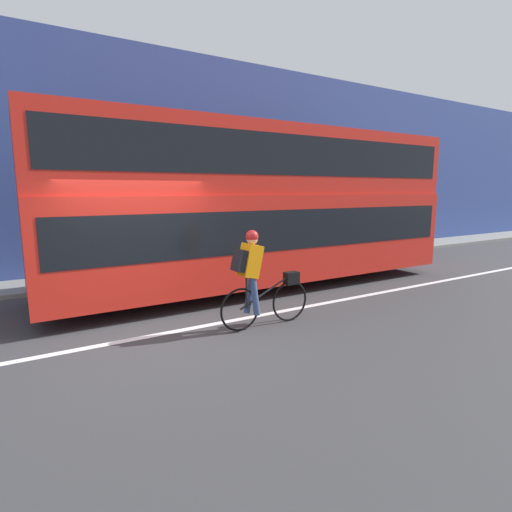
{
  "coord_description": "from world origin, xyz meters",
  "views": [
    {
      "loc": [
        -1.77,
        -6.2,
        2.33
      ],
      "look_at": [
        2.32,
        0.58,
        1.02
      ],
      "focal_mm": 28.0,
      "sensor_mm": 36.0,
      "label": 1
    }
  ],
  "objects": [
    {
      "name": "ground_plane",
      "position": [
        0.0,
        0.0,
        0.0
      ],
      "size": [
        80.0,
        80.0,
        0.0
      ],
      "primitive_type": "plane",
      "color": "#38383A"
    },
    {
      "name": "road_center_line",
      "position": [
        0.0,
        -0.05,
        0.0
      ],
      "size": [
        50.0,
        0.14,
        0.01
      ],
      "primitive_type": "cube",
      "color": "silver",
      "rests_on": "ground_plane"
    },
    {
      "name": "sidewalk_curb",
      "position": [
        0.0,
        4.52,
        0.05
      ],
      "size": [
        60.0,
        1.63,
        0.1
      ],
      "color": "gray",
      "rests_on": "ground_plane"
    },
    {
      "name": "building_facade",
      "position": [
        0.0,
        5.48,
        3.15
      ],
      "size": [
        60.0,
        0.3,
        6.3
      ],
      "color": "#33478C",
      "rests_on": "ground_plane"
    },
    {
      "name": "bus",
      "position": [
        3.26,
        2.01,
        2.07
      ],
      "size": [
        9.93,
        2.62,
        3.74
      ],
      "color": "black",
      "rests_on": "ground_plane"
    },
    {
      "name": "cyclist_on_bike",
      "position": [
        1.64,
        -0.58,
        0.9
      ],
      "size": [
        1.75,
        0.32,
        1.69
      ],
      "color": "black",
      "rests_on": "ground_plane"
    }
  ]
}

